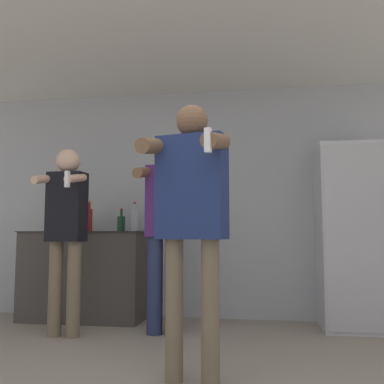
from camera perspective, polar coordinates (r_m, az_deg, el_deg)
The scene contains 11 objects.
wall_back at distance 4.82m, azimuth 2.78°, elevation -1.37°, with size 7.00×0.06×2.55m.
ceiling_slab at distance 3.79m, azimuth 0.33°, elevation 20.30°, with size 7.00×3.27×0.05m.
refrigerator at distance 4.53m, azimuth 21.02°, elevation -5.52°, with size 0.72×0.67×1.79m.
counter at distance 4.86m, azimuth -14.09°, elevation -10.71°, with size 1.33×0.60×0.95m.
bottle_red_label at distance 4.89m, azimuth -16.65°, elevation -3.93°, with size 0.07×0.07×0.26m.
bottle_brown_liquor at distance 4.65m, azimuth -9.43°, elevation -4.10°, with size 0.09×0.09×0.25m.
bottle_amber_bourbon at distance 4.78m, azimuth -13.57°, elevation -3.52°, with size 0.07×0.07×0.34m.
bottle_dark_rum at distance 4.61m, azimuth -7.70°, elevation -3.65°, with size 0.08×0.08×0.32m.
person_woman_foreground at distance 2.72m, azimuth -0.07°, elevation -2.04°, with size 0.57×0.50×1.75m.
person_man_side at distance 4.10m, azimuth -16.44°, elevation -4.22°, with size 0.40×0.44×1.71m.
person_spectator_back at distance 4.01m, azimuth -3.77°, elevation -5.03°, with size 0.42×0.48×1.76m.
Camera 1 is at (0.50, -2.00, 0.91)m, focal length 40.00 mm.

